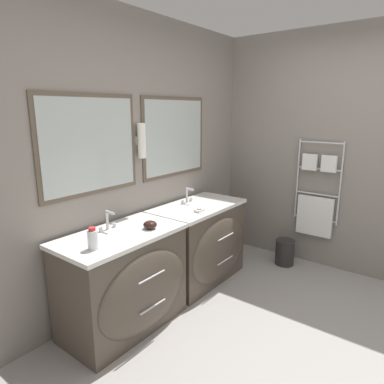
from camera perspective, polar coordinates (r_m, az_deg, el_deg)
The scene contains 11 objects.
ground_plane at distance 2.87m, azimuth 22.28°, elevation -25.35°, with size 16.00×16.00×0.00m, color #9E9993.
wall_back at distance 3.24m, azimuth -8.88°, elevation 5.47°, with size 4.84×0.15×2.60m.
wall_right at distance 4.10m, azimuth 19.03°, elevation 6.34°, with size 0.13×3.75×2.60m.
vanity_left at distance 2.89m, azimuth -11.02°, elevation -14.42°, with size 1.02×0.62×0.81m.
vanity_right at distance 3.59m, azimuth 1.49°, elevation -8.45°, with size 1.02×0.62×0.81m.
faucet_left at distance 2.83m, azimuth -13.82°, elevation -4.70°, with size 0.17×0.10×0.16m.
faucet_right at distance 3.54m, azimuth -0.74°, elevation -0.63°, with size 0.17×0.10×0.16m.
toiletry_bottle at distance 2.48m, azimuth -16.21°, elevation -7.56°, with size 0.07×0.07×0.16m.
amenity_bowl at distance 2.81m, azimuth -7.00°, elevation -5.44°, with size 0.11×0.11×0.07m.
soap_dish at distance 3.24m, azimuth 1.22°, elevation -3.02°, with size 0.09×0.06×0.04m.
waste_bin at distance 4.16m, azimuth 15.22°, elevation -9.57°, with size 0.22×0.22×0.30m.
Camera 1 is at (-2.22, -0.46, 1.76)m, focal length 32.00 mm.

